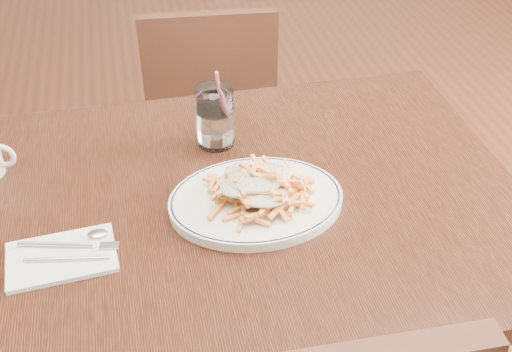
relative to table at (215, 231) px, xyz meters
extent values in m
cube|color=black|center=(0.00, 0.00, 0.06)|extent=(1.20, 0.80, 0.04)
cylinder|color=black|center=(0.55, 0.35, -0.32)|extent=(0.05, 0.05, 0.71)
cube|color=black|center=(0.11, 0.86, -0.28)|extent=(0.41, 0.41, 0.04)
cube|color=black|center=(0.10, 0.69, -0.05)|extent=(0.39, 0.07, 0.42)
cylinder|color=black|center=(0.29, 1.01, -0.48)|extent=(0.03, 0.03, 0.37)
cylinder|color=black|center=(-0.04, 1.04, -0.48)|extent=(0.03, 0.03, 0.37)
cylinder|color=black|center=(0.26, 0.68, -0.48)|extent=(0.03, 0.03, 0.37)
cylinder|color=black|center=(-0.06, 0.71, -0.48)|extent=(0.03, 0.03, 0.37)
torus|color=black|center=(0.08, -0.03, 0.10)|extent=(0.35, 0.35, 0.01)
ellipsoid|color=beige|center=(0.08, -0.03, 0.15)|extent=(0.17, 0.14, 0.02)
cube|color=white|center=(-0.28, -0.10, 0.08)|extent=(0.19, 0.13, 0.01)
cylinder|color=white|center=(0.04, 0.19, 0.14)|extent=(0.08, 0.08, 0.13)
cylinder|color=white|center=(0.04, 0.19, 0.12)|extent=(0.07, 0.07, 0.08)
cylinder|color=#CF4E6B|center=(0.05, 0.20, 0.17)|extent=(0.02, 0.04, 0.17)
torus|color=white|center=(-0.39, 0.17, 0.12)|extent=(0.06, 0.02, 0.05)
camera|label=1|loc=(-0.12, -0.94, 0.86)|focal=45.00mm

